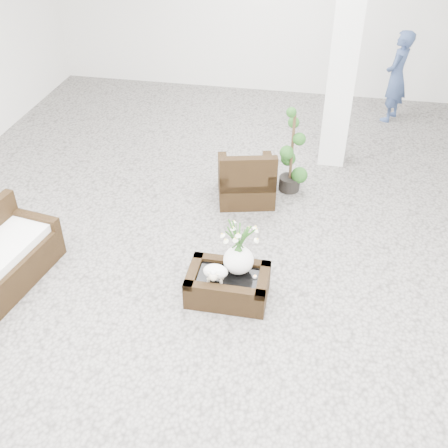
# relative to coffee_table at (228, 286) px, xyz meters

# --- Properties ---
(ground) EXTENTS (11.00, 11.00, 0.00)m
(ground) POSITION_rel_coffee_table_xyz_m (-0.15, 0.63, -0.16)
(ground) COLOR gray
(ground) RESTS_ON ground
(column) EXTENTS (0.40, 0.40, 3.50)m
(column) POSITION_rel_coffee_table_xyz_m (1.05, 3.43, 1.59)
(column) COLOR white
(column) RESTS_ON ground
(coffee_table) EXTENTS (0.90, 0.60, 0.31)m
(coffee_table) POSITION_rel_coffee_table_xyz_m (0.00, 0.00, 0.00)
(coffee_table) COLOR #31200E
(coffee_table) RESTS_ON ground
(sheep_figurine) EXTENTS (0.28, 0.23, 0.21)m
(sheep_figurine) POSITION_rel_coffee_table_xyz_m (-0.12, -0.10, 0.26)
(sheep_figurine) COLOR white
(sheep_figurine) RESTS_ON coffee_table
(planter_narcissus) EXTENTS (0.44, 0.44, 0.80)m
(planter_narcissus) POSITION_rel_coffee_table_xyz_m (0.10, 0.10, 0.56)
(planter_narcissus) COLOR white
(planter_narcissus) RESTS_ON coffee_table
(tealight) EXTENTS (0.04, 0.04, 0.03)m
(tealight) POSITION_rel_coffee_table_xyz_m (0.30, 0.02, 0.17)
(tealight) COLOR white
(tealight) RESTS_ON coffee_table
(armchair) EXTENTS (0.93, 0.90, 0.83)m
(armchair) POSITION_rel_coffee_table_xyz_m (-0.12, 2.07, 0.26)
(armchair) COLOR #31200E
(armchair) RESTS_ON ground
(topiary) EXTENTS (0.34, 0.34, 1.28)m
(topiary) POSITION_rel_coffee_table_xyz_m (0.47, 2.42, 0.49)
(topiary) COLOR #1E4817
(topiary) RESTS_ON ground
(shopper) EXTENTS (0.60, 0.70, 1.62)m
(shopper) POSITION_rel_coffee_table_xyz_m (2.06, 5.19, 0.65)
(shopper) COLOR navy
(shopper) RESTS_ON ground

